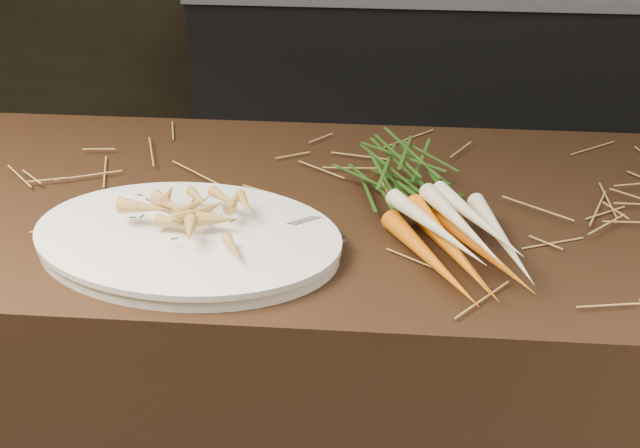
% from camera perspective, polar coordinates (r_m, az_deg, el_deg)
% --- Properties ---
extents(main_counter, '(2.40, 0.70, 0.90)m').
position_cam_1_polar(main_counter, '(1.68, -0.40, -12.05)').
color(main_counter, black).
rests_on(main_counter, ground).
extents(back_counter, '(1.82, 0.62, 0.84)m').
position_cam_1_polar(back_counter, '(3.32, 7.67, 10.03)').
color(back_counter, black).
rests_on(back_counter, ground).
extents(straw_bedding, '(1.40, 0.60, 0.02)m').
position_cam_1_polar(straw_bedding, '(1.41, -0.47, 1.74)').
color(straw_bedding, '#A3733B').
rests_on(straw_bedding, main_counter).
extents(root_veg_bunch, '(0.34, 0.50, 0.09)m').
position_cam_1_polar(root_veg_bunch, '(1.35, 7.03, 1.84)').
color(root_veg_bunch, orange).
rests_on(root_veg_bunch, main_counter).
extents(serving_platter, '(0.53, 0.38, 0.03)m').
position_cam_1_polar(serving_platter, '(1.29, -9.41, -1.31)').
color(serving_platter, white).
rests_on(serving_platter, main_counter).
extents(roasted_veg_heap, '(0.26, 0.20, 0.05)m').
position_cam_1_polar(roasted_veg_heap, '(1.27, -9.56, 0.23)').
color(roasted_veg_heap, '#B68837').
rests_on(roasted_veg_heap, serving_platter).
extents(serving_fork, '(0.16, 0.12, 0.00)m').
position_cam_1_polar(serving_fork, '(1.22, -2.08, -2.11)').
color(serving_fork, silver).
rests_on(serving_fork, serving_platter).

